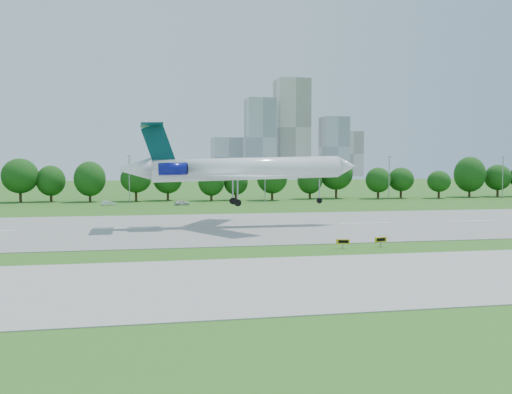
% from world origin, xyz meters
% --- Properties ---
extents(ground, '(600.00, 600.00, 0.00)m').
position_xyz_m(ground, '(0.00, 0.00, 0.00)').
color(ground, '#285E18').
rests_on(ground, ground).
extents(runway, '(400.00, 45.00, 0.08)m').
position_xyz_m(runway, '(0.00, 25.00, 0.04)').
color(runway, gray).
rests_on(runway, ground).
extents(taxiway, '(400.00, 23.00, 0.08)m').
position_xyz_m(taxiway, '(0.00, -18.00, 0.04)').
color(taxiway, '#ADADA8').
rests_on(taxiway, ground).
extents(tree_line, '(288.40, 8.40, 10.40)m').
position_xyz_m(tree_line, '(0.00, 92.00, 6.19)').
color(tree_line, '#382314').
rests_on(tree_line, ground).
extents(light_poles, '(175.90, 0.25, 12.19)m').
position_xyz_m(light_poles, '(-2.50, 82.00, 6.34)').
color(light_poles, gray).
rests_on(light_poles, ground).
extents(skyline, '(127.00, 52.00, 80.00)m').
position_xyz_m(skyline, '(100.16, 390.61, 30.46)').
color(skyline, '#B2B2B7').
rests_on(skyline, ground).
extents(airliner, '(38.49, 28.16, 13.14)m').
position_xyz_m(airliner, '(-2.05, 24.97, 9.35)').
color(airliner, white).
rests_on(airliner, ground).
extents(taxi_sign_centre, '(1.57, 0.62, 1.12)m').
position_xyz_m(taxi_sign_centre, '(6.48, -1.37, 0.82)').
color(taxi_sign_centre, gray).
rests_on(taxi_sign_centre, ground).
extents(taxi_sign_right, '(1.68, 0.62, 1.19)m').
position_xyz_m(taxi_sign_right, '(11.44, -0.96, 0.88)').
color(taxi_sign_right, gray).
rests_on(taxi_sign_right, ground).
extents(service_vehicle_a, '(3.65, 2.41, 1.14)m').
position_xyz_m(service_vehicle_a, '(-24.98, 77.80, 0.57)').
color(service_vehicle_a, silver).
rests_on(service_vehicle_a, ground).
extents(service_vehicle_b, '(3.95, 2.10, 1.28)m').
position_xyz_m(service_vehicle_b, '(-7.37, 74.65, 0.64)').
color(service_vehicle_b, silver).
rests_on(service_vehicle_b, ground).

